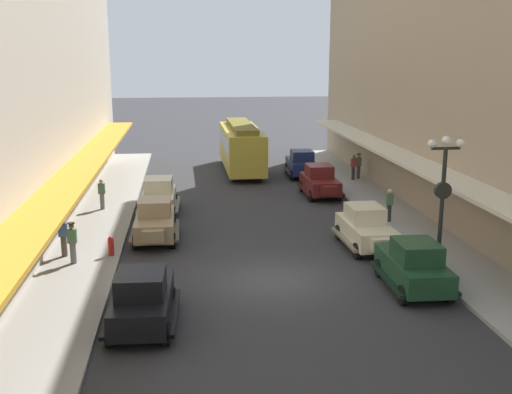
% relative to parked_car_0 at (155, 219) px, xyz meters
% --- Properties ---
extents(ground_plane, '(200.00, 200.00, 0.00)m').
position_rel_parked_car_0_xyz_m(ground_plane, '(4.65, -5.72, -0.94)').
color(ground_plane, '#2D2D30').
extents(sidewalk_left, '(3.00, 60.00, 0.15)m').
position_rel_parked_car_0_xyz_m(sidewalk_left, '(-2.85, -5.72, -0.87)').
color(sidewalk_left, '#99968E').
rests_on(sidewalk_left, ground).
extents(sidewalk_right, '(3.00, 60.00, 0.15)m').
position_rel_parked_car_0_xyz_m(sidewalk_right, '(12.15, -5.72, -0.87)').
color(sidewalk_right, '#99968E').
rests_on(sidewalk_right, ground).
extents(parked_car_0, '(2.15, 4.26, 1.84)m').
position_rel_parked_car_0_xyz_m(parked_car_0, '(0.00, 0.00, 0.00)').
color(parked_car_0, '#997F5B').
rests_on(parked_car_0, ground).
extents(parked_car_1, '(2.25, 4.30, 1.84)m').
position_rel_parked_car_0_xyz_m(parked_car_1, '(-0.01, 4.91, 0.00)').
color(parked_car_1, beige).
rests_on(parked_car_1, ground).
extents(parked_car_2, '(2.26, 4.30, 1.84)m').
position_rel_parked_car_0_xyz_m(parked_car_2, '(9.40, 13.83, 0.00)').
color(parked_car_2, '#19234C').
rests_on(parked_car_2, ground).
extents(parked_car_3, '(2.17, 4.27, 1.84)m').
position_rel_parked_car_0_xyz_m(parked_car_3, '(9.36, 7.79, 0.00)').
color(parked_car_3, '#591919').
rests_on(parked_car_3, ground).
extents(parked_car_4, '(2.20, 4.28, 1.84)m').
position_rel_parked_car_0_xyz_m(parked_car_4, '(9.44, -7.22, 0.00)').
color(parked_car_4, '#193D23').
rests_on(parked_car_4, ground).
extents(parked_car_5, '(2.29, 4.31, 1.84)m').
position_rel_parked_car_0_xyz_m(parked_car_5, '(0.00, -9.21, 0.00)').
color(parked_car_5, black).
rests_on(parked_car_5, ground).
extents(parked_car_6, '(2.24, 4.30, 1.84)m').
position_rel_parked_car_0_xyz_m(parked_car_6, '(9.16, -2.28, 0.00)').
color(parked_car_6, beige).
rests_on(parked_car_6, ground).
extents(streetcar, '(2.57, 9.61, 3.46)m').
position_rel_parked_car_0_xyz_m(streetcar, '(5.47, 16.12, 0.96)').
color(streetcar, gold).
rests_on(streetcar, ground).
extents(lamp_post_with_clock, '(1.42, 0.44, 5.16)m').
position_rel_parked_car_0_xyz_m(lamp_post_with_clock, '(11.05, -5.62, 2.04)').
color(lamp_post_with_clock, black).
rests_on(lamp_post_with_clock, sidewalk_right).
extents(fire_hydrant, '(0.24, 0.24, 0.82)m').
position_rel_parked_car_0_xyz_m(fire_hydrant, '(-1.70, -2.54, -0.38)').
color(fire_hydrant, '#B21E19').
rests_on(fire_hydrant, sidewalk_left).
extents(pedestrian_0, '(0.36, 0.24, 1.64)m').
position_rel_parked_car_0_xyz_m(pedestrian_0, '(11.40, 1.27, 0.05)').
color(pedestrian_0, '#2D2D33').
rests_on(pedestrian_0, sidewalk_right).
extents(pedestrian_1, '(0.36, 0.24, 1.64)m').
position_rel_parked_car_0_xyz_m(pedestrian_1, '(-3.60, -2.41, 0.05)').
color(pedestrian_1, '#4C4238').
rests_on(pedestrian_1, sidewalk_left).
extents(pedestrian_2, '(0.36, 0.24, 1.64)m').
position_rel_parked_car_0_xyz_m(pedestrian_2, '(-3.03, 5.44, 0.05)').
color(pedestrian_2, slate).
rests_on(pedestrian_2, sidewalk_left).
extents(pedestrian_3, '(0.36, 0.28, 1.67)m').
position_rel_parked_car_0_xyz_m(pedestrian_3, '(12.90, 11.95, 0.07)').
color(pedestrian_3, '#4C4238').
rests_on(pedestrian_3, sidewalk_right).
extents(pedestrian_4, '(0.36, 0.24, 1.64)m').
position_rel_parked_car_0_xyz_m(pedestrian_4, '(12.46, 11.61, 0.05)').
color(pedestrian_4, '#2D2D33').
rests_on(pedestrian_4, sidewalk_right).
extents(pedestrian_5, '(0.36, 0.28, 1.67)m').
position_rel_parked_car_0_xyz_m(pedestrian_5, '(-3.08, -3.36, 0.07)').
color(pedestrian_5, slate).
rests_on(pedestrian_5, sidewalk_left).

